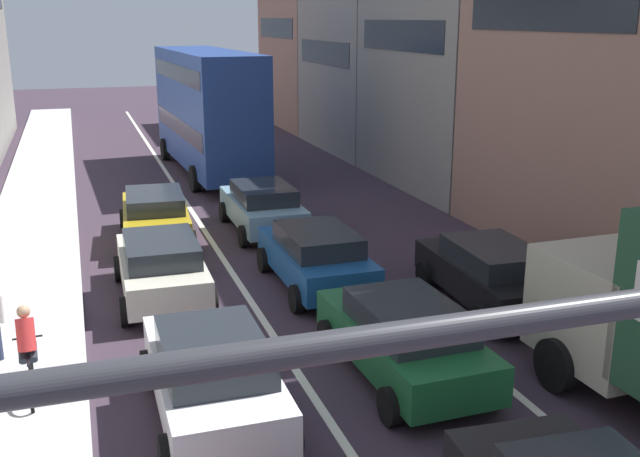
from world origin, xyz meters
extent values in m
cube|color=#BBBBBB|center=(-6.70, 20.00, 0.07)|extent=(2.60, 64.00, 0.14)
cube|color=silver|center=(-1.70, 20.00, 0.01)|extent=(0.16, 60.00, 0.01)
cube|color=silver|center=(1.70, 20.00, 0.01)|extent=(0.16, 60.00, 0.01)
cube|color=#936B5B|center=(9.90, 39.60, 5.22)|extent=(7.00, 8.70, 10.45)
cube|color=black|center=(6.38, 39.60, 5.75)|extent=(0.02, 7.04, 1.10)
cube|color=gray|center=(9.90, 30.80, 4.29)|extent=(7.00, 8.70, 8.58)
cube|color=black|center=(6.38, 30.80, 4.72)|extent=(0.02, 7.04, 1.10)
cube|color=gray|center=(9.90, 22.00, 5.18)|extent=(7.00, 8.70, 10.37)
cube|color=black|center=(6.38, 22.00, 5.70)|extent=(0.02, 7.04, 1.10)
cube|color=black|center=(6.39, 13.20, 6.54)|extent=(0.02, 7.04, 1.10)
cylinder|color=#2D2D33|center=(-3.95, -1.94, 5.40)|extent=(3.50, 0.10, 0.10)
cube|color=#B7B29E|center=(3.63, 6.08, 1.43)|extent=(2.46, 2.46, 1.90)
cube|color=black|center=(3.61, 7.29, 1.81)|extent=(2.02, 0.08, 0.70)
cylinder|color=black|center=(2.43, 6.13, 0.48)|extent=(0.32, 0.97, 0.96)
cube|color=#19592D|center=(0.09, 7.46, 0.67)|extent=(1.91, 4.34, 0.70)
cube|color=#1E2328|center=(0.09, 7.26, 1.23)|extent=(1.64, 2.45, 0.52)
cylinder|color=black|center=(-0.87, 8.90, 0.32)|extent=(0.24, 0.65, 0.64)
cylinder|color=black|center=(0.97, 8.95, 0.32)|extent=(0.24, 0.65, 0.64)
cylinder|color=black|center=(-0.79, 5.98, 0.32)|extent=(0.24, 0.65, 0.64)
cylinder|color=black|center=(1.05, 6.02, 0.32)|extent=(0.24, 0.65, 0.64)
cube|color=silver|center=(-3.45, 7.13, 0.67)|extent=(1.82, 4.31, 0.70)
cube|color=#1E2328|center=(-3.46, 6.93, 1.23)|extent=(1.60, 2.42, 0.52)
cylinder|color=black|center=(-4.37, 8.60, 0.32)|extent=(0.22, 0.64, 0.64)
cylinder|color=black|center=(-2.53, 8.59, 0.32)|extent=(0.22, 0.64, 0.64)
cylinder|color=black|center=(-4.38, 5.68, 0.32)|extent=(0.22, 0.64, 0.64)
cylinder|color=black|center=(-2.54, 5.67, 0.32)|extent=(0.22, 0.64, 0.64)
cube|color=#194C8C|center=(0.04, 12.48, 0.67)|extent=(1.82, 4.31, 0.70)
cube|color=#1E2328|center=(0.04, 12.28, 1.23)|extent=(1.60, 2.42, 0.52)
cylinder|color=black|center=(-0.89, 13.93, 0.32)|extent=(0.22, 0.64, 0.64)
cylinder|color=black|center=(0.95, 13.94, 0.32)|extent=(0.22, 0.64, 0.64)
cylinder|color=black|center=(-0.88, 11.01, 0.32)|extent=(0.22, 0.64, 0.64)
cylinder|color=black|center=(0.96, 11.02, 0.32)|extent=(0.22, 0.64, 0.64)
cube|color=beige|center=(-3.60, 12.88, 0.67)|extent=(1.88, 4.33, 0.70)
cube|color=#1E2328|center=(-3.60, 12.68, 1.23)|extent=(1.63, 2.44, 0.52)
cylinder|color=black|center=(-4.49, 14.36, 0.32)|extent=(0.23, 0.64, 0.64)
cylinder|color=black|center=(-2.65, 14.33, 0.32)|extent=(0.23, 0.64, 0.64)
cylinder|color=black|center=(-4.55, 11.44, 0.32)|extent=(0.23, 0.64, 0.64)
cylinder|color=black|center=(-2.71, 11.40, 0.32)|extent=(0.23, 0.64, 0.64)
cube|color=#759EB7|center=(0.01, 17.66, 0.67)|extent=(1.81, 4.30, 0.70)
cube|color=#1E2328|center=(0.01, 17.46, 1.23)|extent=(1.59, 2.41, 0.52)
cylinder|color=black|center=(-0.91, 19.12, 0.32)|extent=(0.22, 0.64, 0.64)
cylinder|color=black|center=(0.93, 19.12, 0.32)|extent=(0.22, 0.64, 0.64)
cylinder|color=black|center=(-0.91, 16.19, 0.32)|extent=(0.22, 0.64, 0.64)
cylinder|color=black|center=(0.93, 16.19, 0.32)|extent=(0.22, 0.64, 0.64)
cube|color=#B29319|center=(-3.21, 17.66, 0.67)|extent=(2.08, 4.41, 0.70)
cube|color=#1E2328|center=(-3.23, 17.46, 1.23)|extent=(1.74, 2.51, 0.52)
cylinder|color=black|center=(-4.04, 19.18, 0.32)|extent=(0.26, 0.65, 0.64)
cylinder|color=black|center=(-2.20, 19.06, 0.32)|extent=(0.26, 0.65, 0.64)
cylinder|color=black|center=(-4.23, 16.26, 0.32)|extent=(0.26, 0.65, 0.64)
cylinder|color=black|center=(-2.39, 16.14, 0.32)|extent=(0.26, 0.65, 0.64)
cube|color=black|center=(3.39, 10.07, 0.67)|extent=(1.98, 4.37, 0.70)
cube|color=#1E2328|center=(3.39, 9.87, 1.23)|extent=(1.69, 2.47, 0.52)
cylinder|color=black|center=(2.54, 11.57, 0.32)|extent=(0.25, 0.65, 0.64)
cylinder|color=black|center=(4.38, 11.49, 0.32)|extent=(0.25, 0.65, 0.64)
cylinder|color=black|center=(2.41, 8.65, 0.32)|extent=(0.25, 0.65, 0.64)
cylinder|color=black|center=(4.25, 8.57, 0.32)|extent=(0.25, 0.65, 0.64)
cube|color=navy|center=(0.03, 26.89, 1.70)|extent=(2.90, 10.59, 2.40)
cube|color=black|center=(0.03, 26.89, 2.06)|extent=(2.91, 9.96, 0.70)
cube|color=navy|center=(0.03, 26.89, 3.98)|extent=(2.90, 10.59, 2.16)
cube|color=black|center=(0.03, 26.89, 4.22)|extent=(2.91, 9.96, 0.64)
cylinder|color=black|center=(-1.37, 30.61, 0.50)|extent=(0.34, 1.01, 1.00)
cylinder|color=black|center=(1.13, 30.71, 0.50)|extent=(0.34, 1.01, 1.00)
cylinder|color=black|center=(-1.10, 23.69, 0.50)|extent=(0.34, 1.01, 1.00)
cylinder|color=black|center=(1.40, 23.79, 0.50)|extent=(0.34, 1.01, 1.00)
torus|color=black|center=(-6.34, 9.20, 0.34)|extent=(0.09, 0.68, 0.68)
torus|color=black|center=(-6.29, 8.15, 0.34)|extent=(0.09, 0.68, 0.68)
cylinder|color=black|center=(-6.31, 8.68, 0.84)|extent=(0.09, 0.95, 0.05)
cylinder|color=black|center=(-6.30, 8.48, 0.62)|extent=(0.04, 0.04, 0.55)
cylinder|color=black|center=(-6.33, 9.09, 0.97)|extent=(0.50, 0.06, 0.04)
cylinder|color=#232833|center=(-6.39, 8.62, 0.91)|extent=(0.16, 0.45, 0.30)
cylinder|color=#232833|center=(-6.23, 8.63, 0.91)|extent=(0.16, 0.45, 0.30)
cylinder|color=red|center=(-6.31, 8.58, 1.24)|extent=(0.32, 0.47, 0.62)
sphere|color=tan|center=(-6.31, 8.70, 1.61)|extent=(0.22, 0.22, 0.22)
cylinder|color=silver|center=(-6.82, 10.19, 1.15)|extent=(0.10, 0.10, 0.55)
camera|label=1|loc=(-5.24, -3.86, 6.34)|focal=41.83mm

